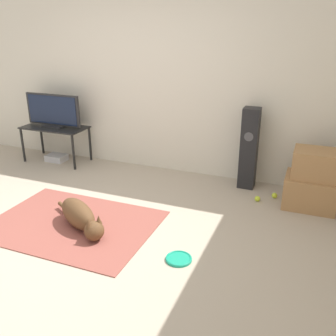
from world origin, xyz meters
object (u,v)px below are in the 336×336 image
frisbee (179,259)px  tennis_ball_near_speaker (274,195)px  game_console (57,158)px  cardboard_box_lower (310,192)px  tv (53,111)px  dog (80,216)px  tennis_ball_by_boxes (257,199)px  cardboard_box_upper (316,164)px  floor_speaker (249,149)px  tv_stand (55,131)px

frisbee → tennis_ball_near_speaker: (0.64, 1.64, 0.02)m
game_console → tennis_ball_near_speaker: bearing=-1.9°
cardboard_box_lower → tv: bearing=177.0°
dog → tennis_ball_by_boxes: (1.59, 1.33, -0.11)m
tennis_ball_near_speaker → tv: bearing=177.8°
cardboard_box_upper → floor_speaker: (-0.79, 0.29, -0.00)m
floor_speaker → game_console: 2.96m
frisbee → cardboard_box_upper: size_ratio=0.49×
dog → floor_speaker: bearing=51.2°
frisbee → tennis_ball_by_boxes: size_ratio=3.64×
dog → frisbee: dog is taller
floor_speaker → tv_stand: (-2.90, -0.10, -0.05)m
tv_stand → dog: bearing=-46.9°
dog → tennis_ball_by_boxes: size_ratio=12.87×
tennis_ball_by_boxes → game_console: 3.14m
tennis_ball_by_boxes → floor_speaker: bearing=118.0°
dog → tv_stand: size_ratio=0.87×
tv → game_console: (-0.02, -0.02, -0.73)m
frisbee → tv: bearing=146.3°
frisbee → tv_stand: (-2.64, 1.76, 0.46)m
floor_speaker → tv: floor_speaker is taller
floor_speaker → tennis_ball_near_speaker: floor_speaker is taller
frisbee → tennis_ball_by_boxes: (0.46, 1.47, 0.02)m
tennis_ball_near_speaker → tv_stand: bearing=177.9°
tv → cardboard_box_lower: bearing=-3.0°
tv → tennis_ball_near_speaker: bearing=-2.2°
cardboard_box_lower → tv: 3.73m
tv → frisbee: bearing=-33.7°
tv → dog: bearing=-46.9°
tv_stand → tv: (0.00, 0.00, 0.31)m
cardboard_box_lower → tennis_ball_near_speaker: size_ratio=8.71×
dog → tennis_ball_near_speaker: size_ratio=12.87×
tv_stand → game_console: (-0.02, -0.01, -0.42)m
tv_stand → tv: 0.31m
cardboard_box_upper → tv_stand: (-3.69, 0.19, -0.05)m
cardboard_box_upper → tennis_ball_near_speaker: bearing=170.6°
cardboard_box_upper → tv: bearing=177.0°
cardboard_box_upper → game_console: bearing=177.3°
cardboard_box_lower → tv_stand: tv_stand is taller
cardboard_box_upper → floor_speaker: 0.85m
cardboard_box_upper → tennis_ball_near_speaker: size_ratio=7.37×
cardboard_box_upper → game_console: 3.74m
dog → game_console: bearing=133.7°
tv_stand → tv: size_ratio=1.08×
cardboard_box_lower → tennis_ball_by_boxes: bearing=-170.2°
tv_stand → tennis_ball_near_speaker: 3.32m
floor_speaker → tennis_ball_by_boxes: 0.66m
dog → cardboard_box_lower: (2.16, 1.43, 0.04)m
game_console → cardboard_box_lower: bearing=-2.8°
tv → tennis_ball_by_boxes: bearing=-5.4°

